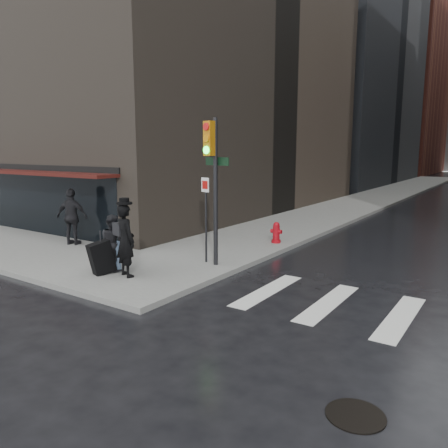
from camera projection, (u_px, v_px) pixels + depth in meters
The scene contains 11 objects.
ground at pixel (140, 278), 12.18m from camera, with size 140.00×140.00×0.00m, color black.
sidewalk_left at pixel (387, 194), 34.21m from camera, with size 4.00×50.00×0.15m, color slate.
crosswalk at pixel (442, 326), 8.85m from camera, with size 8.50×3.00×0.01m.
bldg_left_mid at pixel (299, 24), 47.52m from camera, with size 22.00×24.00×34.00m, color gray.
bldg_left_far at pixel (363, 88), 67.79m from camera, with size 22.00×20.00×26.00m, color brown.
storefront at pixel (46, 193), 17.29m from camera, with size 8.40×1.11×2.83m.
man_overcoat at pixel (121, 243), 11.73m from camera, with size 1.39×1.00×2.16m.
man_jeans at pixel (113, 242), 12.30m from camera, with size 1.11×0.77×1.59m.
man_greycoat at pixel (72, 217), 15.61m from camera, with size 1.28×0.88×2.02m.
traffic_light at pixel (212, 172), 12.51m from camera, with size 1.05×0.58×4.28m.
fire_hydrant at pixel (276, 233), 16.00m from camera, with size 0.43×0.34×0.77m.
Camera 1 is at (8.53, -8.42, 3.54)m, focal length 35.00 mm.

